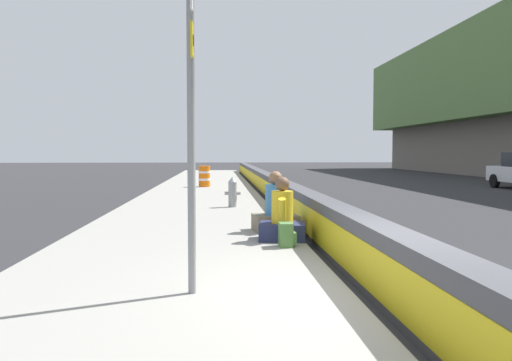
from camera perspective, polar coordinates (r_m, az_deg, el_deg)
ground_plane at (r=6.21m, az=14.93°, el=-13.17°), size 160.00×160.00×0.00m
sidewalk_strip at (r=5.91m, az=-10.88°, el=-13.25°), size 80.00×4.40×0.14m
jersey_barrier at (r=6.10m, az=14.96°, el=-9.34°), size 76.00×0.45×0.85m
route_sign_post at (r=5.88m, az=-7.06°, el=7.80°), size 0.44×0.09×3.60m
fire_hydrant at (r=15.09m, az=-2.58°, el=-1.21°), size 0.26×0.46×0.88m
seated_person_foreground at (r=9.48m, az=2.88°, el=-4.34°), size 0.80×0.91×1.14m
seated_person_middle at (r=10.57m, az=2.12°, el=-3.46°), size 0.83×0.94×1.20m
backpack at (r=8.84m, az=3.34°, el=-5.96°), size 0.32×0.28×0.40m
construction_barrel at (r=23.97m, az=-5.65°, el=0.47°), size 0.54×0.54×0.95m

